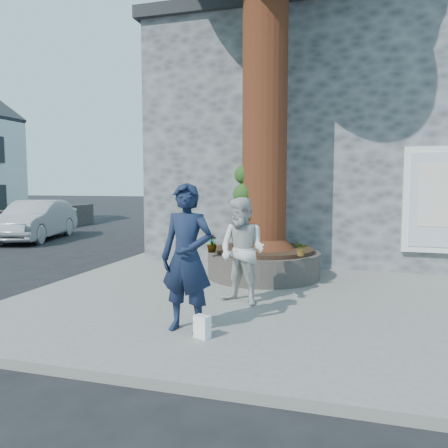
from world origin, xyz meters
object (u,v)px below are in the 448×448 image
(planter, at_px, (264,263))
(man, at_px, (187,258))
(woman, at_px, (242,251))
(car_silver, at_px, (36,220))

(planter, height_order, man, man)
(planter, xyz_separation_m, man, (-0.32, -3.56, 0.67))
(planter, bearing_deg, woman, -88.23)
(woman, distance_m, car_silver, 11.48)
(planter, bearing_deg, man, -95.17)
(woman, relative_size, car_silver, 0.39)
(planter, xyz_separation_m, woman, (0.07, -2.12, 0.56))
(man, distance_m, woman, 1.49)
(woman, xyz_separation_m, car_silver, (-9.36, 6.64, -0.25))
(planter, distance_m, man, 3.64)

